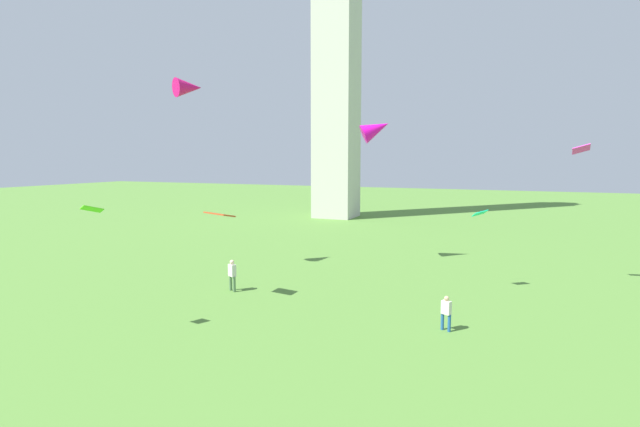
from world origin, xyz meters
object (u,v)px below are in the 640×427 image
object	(u,v)px
person_2	(446,311)
kite_flying_0	(92,209)
kite_flying_2	(376,129)
kite_flying_3	(189,88)
kite_flying_6	(480,213)
kite_flying_1	(581,149)
kite_flying_4	(220,214)
person_1	(232,274)

from	to	relation	value
person_2	kite_flying_0	size ratio (longest dim) A/B	1.72
kite_flying_2	kite_flying_3	bearing A→B (deg)	99.94
kite_flying_6	kite_flying_0	bearing A→B (deg)	-172.29
kite_flying_1	kite_flying_6	distance (m)	6.96
kite_flying_2	kite_flying_4	size ratio (longest dim) A/B	1.78
kite_flying_2	kite_flying_4	xyz separation A→B (m)	(-5.00, -11.66, -4.95)
person_2	kite_flying_1	bearing A→B (deg)	84.26
kite_flying_2	kite_flying_1	bearing A→B (deg)	-120.21
kite_flying_1	kite_flying_2	bearing A→B (deg)	168.80
person_1	kite_flying_6	world-z (taller)	kite_flying_6
person_1	kite_flying_6	bearing A→B (deg)	-130.23
kite_flying_2	kite_flying_3	world-z (taller)	kite_flying_3
kite_flying_0	kite_flying_1	distance (m)	25.60
kite_flying_1	kite_flying_2	size ratio (longest dim) A/B	0.36
kite_flying_4	kite_flying_0	bearing A→B (deg)	-98.38
kite_flying_4	kite_flying_6	world-z (taller)	kite_flying_4
person_2	kite_flying_3	bearing A→B (deg)	-171.53
person_1	kite_flying_2	xyz separation A→B (m)	(5.38, 10.05, 8.51)
person_2	kite_flying_1	world-z (taller)	kite_flying_1
kite_flying_3	kite_flying_4	size ratio (longest dim) A/B	1.46
person_1	kite_flying_1	xyz separation A→B (m)	(17.90, 8.63, 7.00)
kite_flying_2	kite_flying_3	xyz separation A→B (m)	(-10.42, -6.94, 2.47)
kite_flying_1	kite_flying_3	bearing A→B (deg)	-171.19
kite_flying_0	kite_flying_2	xyz separation A→B (m)	(6.79, 18.02, 4.12)
person_1	kite_flying_0	size ratio (longest dim) A/B	2.00
person_2	kite_flying_4	world-z (taller)	kite_flying_4
kite_flying_1	kite_flying_4	world-z (taller)	kite_flying_1
kite_flying_0	kite_flying_4	distance (m)	6.67
kite_flying_1	kite_flying_3	world-z (taller)	kite_flying_3
person_1	kite_flying_0	xyz separation A→B (m)	(-1.42, -7.97, 4.39)
kite_flying_6	kite_flying_1	bearing A→B (deg)	-5.06
kite_flying_2	kite_flying_3	size ratio (longest dim) A/B	1.22
kite_flying_1	kite_flying_3	distance (m)	23.93
person_1	kite_flying_3	distance (m)	12.48
kite_flying_0	kite_flying_4	world-z (taller)	kite_flying_0
person_2	kite_flying_4	size ratio (longest dim) A/B	1.04
person_2	kite_flying_2	bearing A→B (deg)	143.66
person_2	kite_flying_2	xyz separation A→B (m)	(-6.66, 11.68, 8.65)
person_1	kite_flying_4	distance (m)	3.92
person_1	kite_flying_6	distance (m)	14.34
kite_flying_0	kite_flying_1	xyz separation A→B (m)	(19.31, 16.61, 2.61)
person_1	kite_flying_4	xyz separation A→B (m)	(0.38, -1.61, 3.56)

